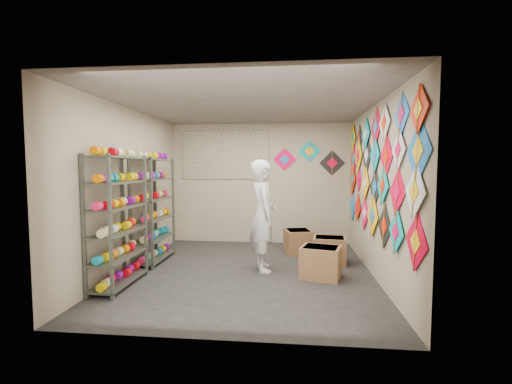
# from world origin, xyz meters

# --- Properties ---
(ground) EXTENTS (4.50, 4.50, 0.00)m
(ground) POSITION_xyz_m (0.00, 0.00, 0.00)
(ground) COLOR black
(room_walls) EXTENTS (4.50, 4.50, 4.50)m
(room_walls) POSITION_xyz_m (0.00, 0.00, 1.64)
(room_walls) COLOR tan
(room_walls) RESTS_ON ground
(shelf_rack_front) EXTENTS (0.40, 1.10, 1.90)m
(shelf_rack_front) POSITION_xyz_m (-1.78, -0.85, 0.95)
(shelf_rack_front) COLOR #4C5147
(shelf_rack_front) RESTS_ON ground
(shelf_rack_back) EXTENTS (0.40, 1.10, 1.90)m
(shelf_rack_back) POSITION_xyz_m (-1.78, 0.45, 0.95)
(shelf_rack_back) COLOR #4C5147
(shelf_rack_back) RESTS_ON ground
(string_spools) EXTENTS (0.12, 2.36, 0.12)m
(string_spools) POSITION_xyz_m (-1.78, -0.20, 1.05)
(string_spools) COLOR #FF205C
(string_spools) RESTS_ON ground
(kite_wall_display) EXTENTS (0.06, 4.32, 2.07)m
(kite_wall_display) POSITION_xyz_m (1.98, 0.04, 1.63)
(kite_wall_display) COLOR red
(kite_wall_display) RESTS_ON room_walls
(back_wall_kites) EXTENTS (1.59, 0.02, 0.80)m
(back_wall_kites) POSITION_xyz_m (1.11, 2.24, 1.92)
(back_wall_kites) COLOR #F60150
(back_wall_kites) RESTS_ON room_walls
(poster) EXTENTS (2.00, 0.01, 1.10)m
(poster) POSITION_xyz_m (-0.80, 2.23, 2.00)
(poster) COLOR #554392
(poster) RESTS_ON room_walls
(shopkeeper) EXTENTS (0.89, 0.76, 1.85)m
(shopkeeper) POSITION_xyz_m (0.24, 0.13, 0.92)
(shopkeeper) COLOR silver
(shopkeeper) RESTS_ON ground
(carton_a) EXTENTS (0.70, 0.63, 0.49)m
(carton_a) POSITION_xyz_m (1.16, -0.18, 0.24)
(carton_a) COLOR brown
(carton_a) RESTS_ON ground
(carton_b) EXTENTS (0.63, 0.54, 0.47)m
(carton_b) POSITION_xyz_m (1.39, 0.66, 0.24)
(carton_b) COLOR brown
(carton_b) RESTS_ON ground
(carton_c) EXTENTS (0.60, 0.64, 0.47)m
(carton_c) POSITION_xyz_m (0.84, 1.31, 0.24)
(carton_c) COLOR brown
(carton_c) RESTS_ON ground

